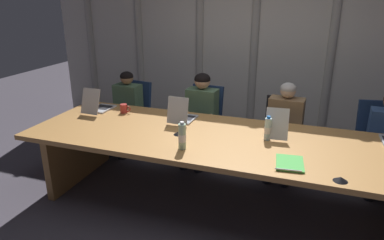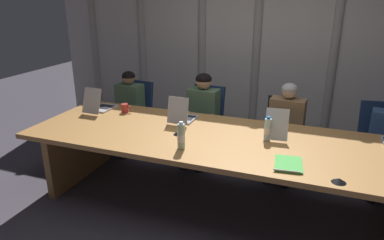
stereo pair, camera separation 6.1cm
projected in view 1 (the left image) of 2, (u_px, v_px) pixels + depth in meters
ground_plane at (218, 203)px, 3.68m from camera, size 13.97×13.97×0.00m
conference_table at (220, 151)px, 3.47m from camera, size 3.91×1.27×0.76m
curtain_backdrop at (261, 37)px, 5.16m from camera, size 6.98×0.17×2.99m
laptop_left_end at (98, 106)px, 4.19m from camera, size 0.23×0.43×0.30m
laptop_left_mid at (182, 116)px, 3.84m from camera, size 0.24×0.37×0.30m
laptop_center at (277, 128)px, 3.50m from camera, size 0.25×0.47×0.30m
office_chair_left_end at (132, 123)px, 5.02m from camera, size 0.60×0.61×0.92m
office_chair_left_mid at (202, 132)px, 4.68m from camera, size 0.60×0.60×0.95m
office_chair_center at (281, 143)px, 4.36m from camera, size 0.60×0.60×0.89m
office_chair_right_mid at (376, 154)px, 4.02m from camera, size 0.60×0.61×0.94m
person_left_end at (125, 108)px, 4.78m from camera, size 0.38×0.56×1.11m
person_left_mid at (200, 113)px, 4.43m from camera, size 0.41×0.56×1.16m
person_center at (284, 125)px, 4.11m from camera, size 0.44×0.57×1.12m
water_bottle_primary at (268, 129)px, 3.33m from camera, size 0.07×0.07×0.24m
water_bottle_secondary at (182, 137)px, 3.12m from camera, size 0.07×0.07×0.26m
coffee_mug_near at (124, 109)px, 4.11m from camera, size 0.13×0.08×0.11m
conference_mic_left_side at (179, 133)px, 3.48m from camera, size 0.11×0.11×0.03m
conference_mic_middle at (341, 179)px, 2.61m from camera, size 0.11×0.11×0.03m
spiral_notepad at (290, 163)px, 2.87m from camera, size 0.25×0.33×0.03m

